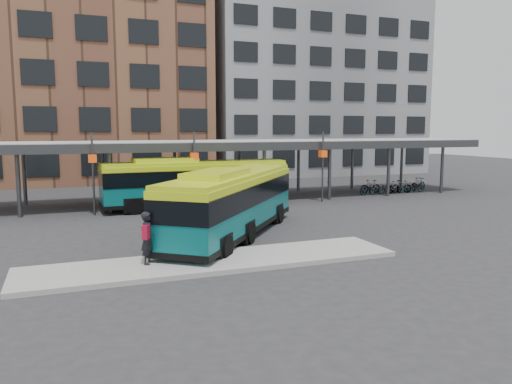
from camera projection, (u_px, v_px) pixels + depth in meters
name	position (u px, v px, depth m)	size (l,w,h in m)	color
ground	(309.00, 236.00, 23.32)	(120.00, 120.00, 0.00)	#28282B
boarding_island	(214.00, 262.00, 18.56)	(14.00, 3.00, 0.18)	gray
canopy	(224.00, 145.00, 34.71)	(40.00, 6.53, 4.80)	#999B9E
building_brick	(65.00, 66.00, 47.93)	(26.00, 14.00, 22.00)	brown
building_grey	(306.00, 85.00, 57.39)	(24.00, 14.00, 20.00)	slate
bus_front	(233.00, 201.00, 23.10)	(9.31, 10.78, 3.25)	#08595C
bus_rear	(195.00, 181.00, 31.67)	(11.73, 2.93, 3.21)	#08595C
pedestrian	(148.00, 238.00, 17.83)	(0.74, 0.83, 1.90)	black
bike_rack	(394.00, 187.00, 39.18)	(7.08, 1.61, 1.07)	slate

